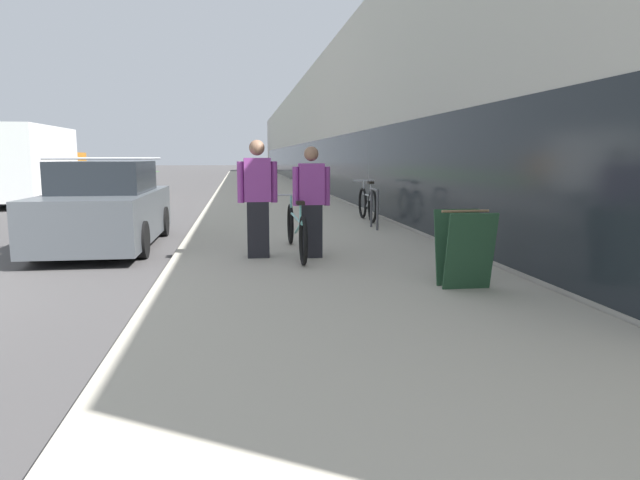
# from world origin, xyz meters

# --- Properties ---
(sidewalk_slab) EXTENTS (4.51, 70.00, 0.10)m
(sidewalk_slab) POSITION_xyz_m (5.96, 21.00, 0.05)
(sidewalk_slab) COLOR #B2AA99
(sidewalk_slab) RESTS_ON ground
(storefront_facade) EXTENTS (10.01, 70.00, 5.90)m
(storefront_facade) POSITION_xyz_m (13.25, 29.00, 2.94)
(storefront_facade) COLOR #BCB7AD
(storefront_facade) RESTS_ON ground
(lawn_strip) EXTENTS (6.22, 70.00, 0.03)m
(lawn_strip) POSITION_xyz_m (-7.22, 25.00, 0.01)
(lawn_strip) COLOR #3D7533
(lawn_strip) RESTS_ON ground
(tandem_bicycle) EXTENTS (0.52, 2.69, 0.88)m
(tandem_bicycle) POSITION_xyz_m (5.60, 2.31, 0.48)
(tandem_bicycle) COLOR black
(tandem_bicycle) RESTS_ON sidewalk_slab
(person_rider) EXTENTS (0.56, 0.22, 1.65)m
(person_rider) POSITION_xyz_m (5.79, 1.97, 0.93)
(person_rider) COLOR black
(person_rider) RESTS_ON sidewalk_slab
(person_bystander) EXTENTS (0.59, 0.23, 1.74)m
(person_bystander) POSITION_xyz_m (5.00, 2.07, 0.98)
(person_bystander) COLOR black
(person_bystander) RESTS_ON sidewalk_slab
(bike_rack_hoop) EXTENTS (0.05, 0.60, 0.84)m
(bike_rack_hoop) POSITION_xyz_m (7.54, 5.23, 0.61)
(bike_rack_hoop) COLOR #4C4C51
(bike_rack_hoop) RESTS_ON sidewalk_slab
(cruiser_bike_nearest) EXTENTS (0.52, 1.79, 0.95)m
(cruiser_bike_nearest) POSITION_xyz_m (7.73, 6.72, 0.50)
(cruiser_bike_nearest) COLOR black
(cruiser_bike_nearest) RESTS_ON sidewalk_slab
(sandwich_board_sign) EXTENTS (0.56, 0.56, 0.90)m
(sandwich_board_sign) POSITION_xyz_m (7.28, -0.26, 0.55)
(sandwich_board_sign) COLOR #23472D
(sandwich_board_sign) RESTS_ON sidewalk_slab
(parked_sedan_curbside) EXTENTS (1.79, 4.39, 1.59)m
(parked_sedan_curbside) POSITION_xyz_m (2.39, 4.09, 0.70)
(parked_sedan_curbside) COLOR #4C5156
(parked_sedan_curbside) RESTS_ON ground
(moving_truck) EXTENTS (2.31, 6.54, 2.61)m
(moving_truck) POSITION_xyz_m (-2.37, 14.32, 1.33)
(moving_truck) COLOR orange
(moving_truck) RESTS_ON ground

